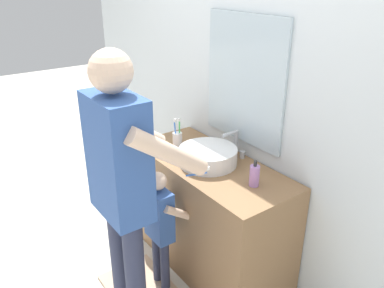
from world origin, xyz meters
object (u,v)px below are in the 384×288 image
Objects in this scene: toothbrush_cup at (177,138)px; adult_parent at (122,174)px; soap_bottle at (254,175)px; child_toddler at (160,221)px.

adult_parent is (0.48, -0.67, 0.12)m from toothbrush_cup.
toothbrush_cup is 1.25× the size of soap_bottle.
toothbrush_cup is at bearing 125.29° from adult_parent.
child_toddler is (0.37, -0.39, -0.36)m from toothbrush_cup.
adult_parent is (-0.29, -0.71, 0.11)m from soap_bottle.
soap_bottle reaches higher than child_toddler.
toothbrush_cup reaches higher than child_toddler.
soap_bottle is 0.69m from child_toddler.
toothbrush_cup is at bearing 133.76° from child_toddler.
soap_bottle is (0.76, 0.04, 0.01)m from toothbrush_cup.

